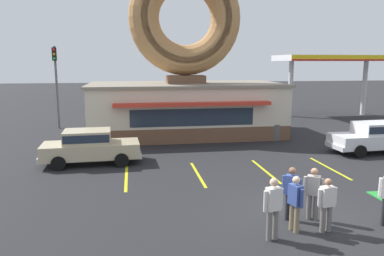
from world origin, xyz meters
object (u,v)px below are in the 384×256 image
object	(u,v)px
pedestrian_crossing_woman	(327,203)
pedestrian_beanie_man	(273,206)
pedestrian_blue_sweater_man	(313,191)
trash_bin	(275,132)
car_white	(375,136)
car_champagne	(90,145)
pedestrian_clipboard_woman	(291,191)
pedestrian_hooded_kid	(295,201)
traffic_light_pole	(56,76)

from	to	relation	value
pedestrian_crossing_woman	pedestrian_beanie_man	bearing A→B (deg)	-171.83
pedestrian_blue_sweater_man	trash_bin	world-z (taller)	pedestrian_blue_sweater_man
car_white	car_champagne	xyz separation A→B (m)	(-14.49, 0.06, 0.00)
car_white	pedestrian_clipboard_woman	world-z (taller)	pedestrian_clipboard_woman
pedestrian_hooded_kid	traffic_light_pole	bearing A→B (deg)	117.75
pedestrian_blue_sweater_man	pedestrian_clipboard_woman	bearing A→B (deg)	177.32
pedestrian_hooded_kid	traffic_light_pole	distance (m)	20.96
pedestrian_hooded_kid	pedestrian_beanie_man	xyz separation A→B (m)	(-0.80, -0.40, 0.07)
car_champagne	traffic_light_pole	xyz separation A→B (m)	(-3.26, 10.15, 2.84)
pedestrian_beanie_man	pedestrian_hooded_kid	bearing A→B (deg)	26.30
pedestrian_hooded_kid	traffic_light_pole	xyz separation A→B (m)	(-9.67, 18.38, 2.83)
pedestrian_hooded_kid	pedestrian_blue_sweater_man	bearing A→B (deg)	37.28
pedestrian_clipboard_woman	traffic_light_pole	world-z (taller)	traffic_light_pole
car_white	car_champagne	distance (m)	14.49
pedestrian_hooded_kid	pedestrian_beanie_man	size ratio (longest dim) A/B	0.94
pedestrian_blue_sweater_man	pedestrian_hooded_kid	bearing A→B (deg)	-142.72
car_champagne	pedestrian_hooded_kid	xyz separation A→B (m)	(6.41, -8.22, 0.01)
pedestrian_blue_sweater_man	pedestrian_beanie_man	size ratio (longest dim) A/B	0.94
pedestrian_blue_sweater_man	trash_bin	xyz separation A→B (m)	(3.29, 11.35, -0.39)
pedestrian_clipboard_woman	pedestrian_beanie_man	bearing A→B (deg)	-132.39
pedestrian_beanie_man	traffic_light_pole	bearing A→B (deg)	115.29
pedestrian_crossing_woman	pedestrian_hooded_kid	bearing A→B (deg)	169.74
pedestrian_hooded_kid	pedestrian_clipboard_woman	distance (m)	0.72
car_white	pedestrian_hooded_kid	world-z (taller)	same
car_champagne	pedestrian_beanie_man	size ratio (longest dim) A/B	2.71
trash_bin	car_champagne	bearing A→B (deg)	-160.28
car_white	pedestrian_blue_sweater_man	bearing A→B (deg)	-133.87
pedestrian_hooded_kid	traffic_light_pole	size ratio (longest dim) A/B	0.28
pedestrian_crossing_woman	trash_bin	bearing A→B (deg)	74.83
trash_bin	car_white	bearing A→B (deg)	-44.40
pedestrian_blue_sweater_man	pedestrian_hooded_kid	xyz separation A→B (m)	(-0.87, -0.66, -0.00)
car_champagne	pedestrian_blue_sweater_man	world-z (taller)	pedestrian_blue_sweater_man
car_white	car_champagne	world-z (taller)	same
pedestrian_crossing_woman	car_champagne	bearing A→B (deg)	130.94
pedestrian_hooded_kid	pedestrian_beanie_man	world-z (taller)	pedestrian_beanie_man
pedestrian_crossing_woman	traffic_light_pole	size ratio (longest dim) A/B	0.27
car_champagne	trash_bin	xyz separation A→B (m)	(10.57, 3.79, -0.37)
car_white	pedestrian_beanie_man	size ratio (longest dim) A/B	2.70
car_champagne	pedestrian_beanie_man	world-z (taller)	pedestrian_beanie_man
pedestrian_blue_sweater_man	traffic_light_pole	size ratio (longest dim) A/B	0.28
car_champagne	pedestrian_crossing_woman	distance (m)	11.09
pedestrian_clipboard_woman	trash_bin	distance (m)	12.00
pedestrian_blue_sweater_man	pedestrian_hooded_kid	distance (m)	1.10
pedestrian_blue_sweater_man	pedestrian_clipboard_woman	xyz separation A→B (m)	(-0.68, 0.03, 0.03)
car_champagne	pedestrian_clipboard_woman	distance (m)	10.01
pedestrian_beanie_man	traffic_light_pole	size ratio (longest dim) A/B	0.30
pedestrian_beanie_man	pedestrian_crossing_woman	distance (m)	1.68
trash_bin	pedestrian_crossing_woman	bearing A→B (deg)	-105.17
car_white	car_champagne	bearing A→B (deg)	179.78
pedestrian_hooded_kid	trash_bin	xyz separation A→B (m)	(4.16, 12.01, -0.38)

